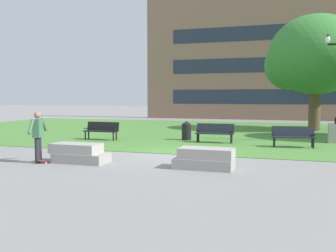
{
  "coord_description": "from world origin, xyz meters",
  "views": [
    {
      "loc": [
        4.49,
        -14.18,
        2.21
      ],
      "look_at": [
        0.22,
        -1.4,
        1.2
      ],
      "focal_mm": 42.0,
      "sensor_mm": 36.0,
      "label": 1
    }
  ],
  "objects_px": {
    "person_skateboarder": "(38,134)",
    "skateboard": "(53,160)",
    "park_bench_far_right": "(293,135)",
    "concrete_block_center": "(79,153)",
    "concrete_block_left": "(205,159)",
    "park_bench_near_left": "(215,132)",
    "park_bench_near_right": "(102,130)",
    "trash_bin": "(186,130)"
  },
  "relations": [
    {
      "from": "person_skateboarder",
      "to": "park_bench_far_right",
      "type": "bearing_deg",
      "value": 40.46
    },
    {
      "from": "trash_bin",
      "to": "park_bench_far_right",
      "type": "bearing_deg",
      "value": -14.12
    },
    {
      "from": "person_skateboarder",
      "to": "park_bench_far_right",
      "type": "height_order",
      "value": "person_skateboarder"
    },
    {
      "from": "person_skateboarder",
      "to": "skateboard",
      "type": "height_order",
      "value": "person_skateboarder"
    },
    {
      "from": "concrete_block_center",
      "to": "park_bench_far_right",
      "type": "height_order",
      "value": "park_bench_far_right"
    },
    {
      "from": "park_bench_near_left",
      "to": "park_bench_far_right",
      "type": "height_order",
      "value": "same"
    },
    {
      "from": "concrete_block_left",
      "to": "trash_bin",
      "type": "xyz_separation_m",
      "value": [
        -2.69,
        7.41,
        0.2
      ]
    },
    {
      "from": "concrete_block_left",
      "to": "concrete_block_center",
      "type": "bearing_deg",
      "value": -177.0
    },
    {
      "from": "park_bench_near_left",
      "to": "park_bench_near_right",
      "type": "relative_size",
      "value": 1.01
    },
    {
      "from": "concrete_block_center",
      "to": "trash_bin",
      "type": "xyz_separation_m",
      "value": [
        1.59,
        7.64,
        0.2
      ]
    },
    {
      "from": "skateboard",
      "to": "park_bench_far_right",
      "type": "height_order",
      "value": "park_bench_far_right"
    },
    {
      "from": "concrete_block_left",
      "to": "trash_bin",
      "type": "relative_size",
      "value": 1.88
    },
    {
      "from": "concrete_block_left",
      "to": "park_bench_near_right",
      "type": "height_order",
      "value": "park_bench_near_right"
    },
    {
      "from": "park_bench_near_left",
      "to": "person_skateboarder",
      "type": "bearing_deg",
      "value": -120.67
    },
    {
      "from": "person_skateboarder",
      "to": "park_bench_far_right",
      "type": "distance_m",
      "value": 10.54
    },
    {
      "from": "person_skateboarder",
      "to": "park_bench_near_right",
      "type": "xyz_separation_m",
      "value": [
        -1.29,
        6.87,
        -0.43
      ]
    },
    {
      "from": "concrete_block_left",
      "to": "park_bench_far_right",
      "type": "bearing_deg",
      "value": 67.88
    },
    {
      "from": "trash_bin",
      "to": "park_bench_near_right",
      "type": "bearing_deg",
      "value": -163.03
    },
    {
      "from": "skateboard",
      "to": "concrete_block_center",
      "type": "bearing_deg",
      "value": 24.11
    },
    {
      "from": "concrete_block_center",
      "to": "skateboard",
      "type": "distance_m",
      "value": 0.88
    },
    {
      "from": "person_skateboarder",
      "to": "skateboard",
      "type": "xyz_separation_m",
      "value": [
        0.47,
        0.14,
        -0.88
      ]
    },
    {
      "from": "skateboard",
      "to": "park_bench_near_left",
      "type": "relative_size",
      "value": 0.53
    },
    {
      "from": "trash_bin",
      "to": "park_bench_near_left",
      "type": "bearing_deg",
      "value": -22.46
    },
    {
      "from": "skateboard",
      "to": "park_bench_near_left",
      "type": "distance_m",
      "value": 8.34
    },
    {
      "from": "park_bench_far_right",
      "to": "skateboard",
      "type": "bearing_deg",
      "value": -138.43
    },
    {
      "from": "concrete_block_center",
      "to": "concrete_block_left",
      "type": "bearing_deg",
      "value": 3.0
    },
    {
      "from": "concrete_block_left",
      "to": "park_bench_far_right",
      "type": "xyz_separation_m",
      "value": [
        2.49,
        6.11,
        0.23
      ]
    },
    {
      "from": "skateboard",
      "to": "concrete_block_left",
      "type": "bearing_deg",
      "value": 6.47
    },
    {
      "from": "concrete_block_left",
      "to": "skateboard",
      "type": "distance_m",
      "value": 5.09
    },
    {
      "from": "park_bench_near_right",
      "to": "park_bench_far_right",
      "type": "bearing_deg",
      "value": -0.25
    },
    {
      "from": "concrete_block_center",
      "to": "park_bench_near_right",
      "type": "relative_size",
      "value": 1.06
    },
    {
      "from": "skateboard",
      "to": "park_bench_far_right",
      "type": "bearing_deg",
      "value": 41.57
    },
    {
      "from": "trash_bin",
      "to": "concrete_block_center",
      "type": "bearing_deg",
      "value": -101.74
    },
    {
      "from": "park_bench_near_right",
      "to": "trash_bin",
      "type": "relative_size",
      "value": 1.89
    },
    {
      "from": "concrete_block_left",
      "to": "trash_bin",
      "type": "height_order",
      "value": "trash_bin"
    },
    {
      "from": "park_bench_near_right",
      "to": "park_bench_far_right",
      "type": "relative_size",
      "value": 0.98
    },
    {
      "from": "park_bench_near_left",
      "to": "trash_bin",
      "type": "height_order",
      "value": "trash_bin"
    },
    {
      "from": "skateboard",
      "to": "park_bench_near_right",
      "type": "height_order",
      "value": "park_bench_near_right"
    },
    {
      "from": "person_skateboarder",
      "to": "park_bench_far_right",
      "type": "relative_size",
      "value": 0.92
    },
    {
      "from": "concrete_block_left",
      "to": "skateboard",
      "type": "relative_size",
      "value": 1.86
    },
    {
      "from": "person_skateboarder",
      "to": "concrete_block_left",
      "type": "bearing_deg",
      "value": 7.4
    },
    {
      "from": "person_skateboarder",
      "to": "park_bench_near_left",
      "type": "bearing_deg",
      "value": 59.33
    }
  ]
}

